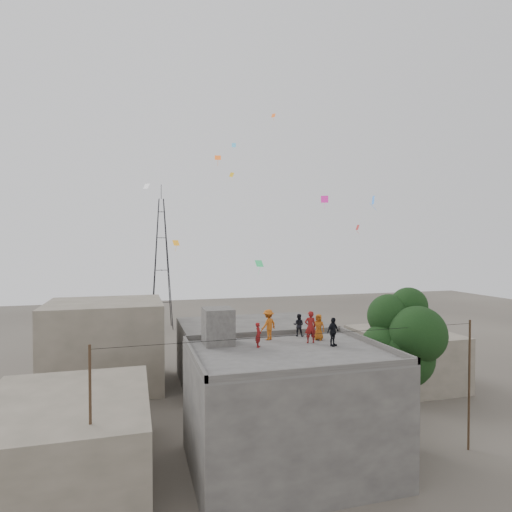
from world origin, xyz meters
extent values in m
plane|color=#413D35|center=(0.00, 0.00, 0.00)|extent=(140.00, 140.00, 0.00)
cube|color=#43413F|center=(0.00, 0.00, 3.00)|extent=(10.00, 8.00, 6.00)
cube|color=#4E4C4A|center=(0.00, 0.00, 6.05)|extent=(10.00, 8.00, 0.10)
cube|color=#43413F|center=(0.00, 3.92, 6.25)|extent=(10.00, 0.15, 0.30)
cube|color=#43413F|center=(0.00, -3.92, 6.25)|extent=(10.00, 0.15, 0.30)
cube|color=#43413F|center=(4.92, 0.00, 6.25)|extent=(0.15, 8.00, 0.30)
cube|color=#43413F|center=(-4.92, 0.00, 6.25)|extent=(0.15, 8.00, 0.30)
cube|color=#43413F|center=(-3.20, 2.60, 7.10)|extent=(1.60, 1.80, 2.00)
cube|color=#686152|center=(-11.00, 2.00, 2.00)|extent=(8.00, 10.00, 4.00)
cube|color=#43413F|center=(2.00, 14.00, 2.50)|extent=(12.00, 9.00, 5.00)
cube|color=#686152|center=(-10.00, 16.00, 3.50)|extent=(9.00, 8.00, 7.00)
cube|color=#686152|center=(14.00, 10.00, 2.20)|extent=(7.00, 8.00, 4.40)
cylinder|color=black|center=(7.20, 0.50, 2.00)|extent=(0.44, 0.44, 4.00)
cylinder|color=black|center=(7.35, 0.60, 3.60)|extent=(0.64, 0.91, 2.14)
sphere|color=black|center=(7.20, 0.50, 5.20)|extent=(3.60, 3.60, 3.60)
sphere|color=black|center=(8.30, 0.80, 6.00)|extent=(3.00, 3.00, 3.00)
sphere|color=black|center=(6.30, 1.00, 5.60)|extent=(2.80, 2.80, 2.80)
sphere|color=black|center=(7.60, -0.30, 6.60)|extent=(3.20, 3.20, 3.20)
sphere|color=black|center=(6.90, 1.40, 7.40)|extent=(2.60, 2.60, 2.60)
sphere|color=black|center=(8.00, 1.10, 8.00)|extent=(2.20, 2.20, 2.20)
cylinder|color=black|center=(-9.50, -1.50, 3.70)|extent=(0.12, 0.12, 7.40)
cylinder|color=black|center=(10.50, -1.00, 3.70)|extent=(0.12, 0.12, 7.40)
cylinder|color=black|center=(0.50, -1.25, 7.20)|extent=(20.00, 0.52, 0.02)
cylinder|color=black|center=(-4.85, 39.15, 9.00)|extent=(1.27, 1.27, 18.01)
cylinder|color=black|center=(-3.15, 39.15, 9.00)|extent=(1.27, 1.27, 18.01)
cylinder|color=black|center=(-3.15, 40.85, 9.00)|extent=(1.27, 1.27, 18.01)
cylinder|color=black|center=(-4.85, 40.85, 9.00)|extent=(1.27, 1.27, 18.01)
cube|color=black|center=(-4.00, 40.00, 3.60)|extent=(2.36, 0.08, 0.08)
cube|color=black|center=(-4.00, 40.00, 3.60)|extent=(0.08, 2.36, 0.08)
cube|color=black|center=(-4.00, 40.00, 8.10)|extent=(1.81, 0.08, 0.08)
cube|color=black|center=(-4.00, 40.00, 8.10)|extent=(0.08, 1.81, 0.08)
cube|color=black|center=(-4.00, 40.00, 12.60)|extent=(1.26, 0.08, 0.08)
cube|color=black|center=(-4.00, 40.00, 12.60)|extent=(0.08, 1.26, 0.08)
cube|color=black|center=(-4.00, 40.00, 16.20)|extent=(0.82, 0.08, 0.08)
cube|color=black|center=(-4.00, 40.00, 16.20)|extent=(0.08, 0.82, 0.08)
cylinder|color=black|center=(-4.00, 40.00, 19.00)|extent=(0.08, 0.08, 2.00)
imported|color=maroon|center=(1.85, 1.47, 7.00)|extent=(0.70, 0.50, 1.80)
imported|color=#A95213|center=(2.61, 2.03, 6.85)|extent=(0.87, 0.83, 1.50)
imported|color=black|center=(1.87, 3.29, 6.77)|extent=(0.83, 0.78, 1.35)
imported|color=black|center=(2.74, 0.42, 6.88)|extent=(0.99, 0.75, 1.56)
imported|color=#B65514|center=(-0.18, 2.85, 6.98)|extent=(1.31, 1.15, 1.77)
imported|color=maroon|center=(-1.24, 1.30, 6.76)|extent=(0.48, 0.57, 1.33)
plane|color=orange|center=(-4.97, 8.18, 11.75)|extent=(0.49, 0.39, 0.37)
plane|color=#DC229A|center=(4.63, 5.61, 14.68)|extent=(0.53, 0.41, 0.44)
plane|color=yellow|center=(-0.64, 10.49, 16.85)|extent=(0.40, 0.33, 0.29)
plane|color=blue|center=(5.73, 1.37, 14.22)|extent=(0.17, 0.47, 0.48)
plane|color=silver|center=(-6.73, 12.71, 16.06)|extent=(0.51, 0.50, 0.40)
plane|color=#E65A19|center=(4.21, 15.28, 23.00)|extent=(0.34, 0.40, 0.35)
plane|color=#36CC72|center=(-0.45, 3.84, 10.50)|extent=(0.53, 0.54, 0.40)
plane|color=red|center=(7.64, 6.55, 12.86)|extent=(0.39, 0.33, 0.36)
plane|color=orange|center=(-2.75, 4.92, 16.90)|extent=(0.40, 0.27, 0.31)
plane|color=#4EB7EC|center=(0.46, 14.48, 19.99)|extent=(0.33, 0.14, 0.34)
camera|label=1|loc=(-7.65, -20.70, 11.62)|focal=30.00mm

